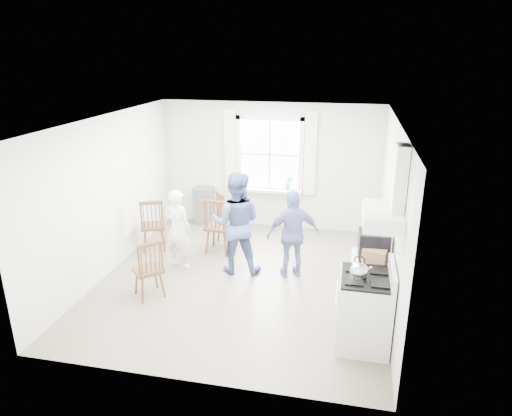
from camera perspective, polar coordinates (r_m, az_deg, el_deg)
The scene contains 17 objects.
room_shell at distance 7.08m, azimuth -1.85°, elevation 0.46°, with size 4.62×5.12×2.64m.
window_assembly at distance 9.34m, azimuth 1.71°, elevation 6.14°, with size 1.88×0.24×1.70m.
range_hood at distance 5.44m, azimuth 16.21°, elevation 0.51°, with size 0.45×0.76×0.94m.
shelf_unit at distance 9.86m, azimuth -6.50°, elevation 0.30°, with size 0.40×0.30×0.80m, color slate.
gas_stove at distance 6.02m, azimuth 13.39°, elevation -12.26°, with size 0.68×0.76×1.12m.
kettle at distance 5.67m, azimuth 12.74°, elevation -7.68°, with size 0.22×0.22×0.31m.
low_cabinet at distance 6.65m, azimuth 13.89°, elevation -9.43°, with size 0.50×0.55×0.90m, color white.
stereo_stack at distance 6.39m, azimuth 14.50°, elevation -4.42°, with size 0.42×0.38×0.36m.
cardboard_box at distance 6.24m, azimuth 14.59°, elevation -5.83°, with size 0.30×0.22×0.19m, color #956C48.
windsor_chair_a at distance 8.54m, azimuth -12.83°, elevation -1.49°, with size 0.56×0.55×1.02m.
windsor_chair_b at distance 8.25m, azimuth -4.97°, elevation -1.60°, with size 0.49×0.48×1.07m.
windsor_chair_c at distance 6.96m, azimuth -13.15°, elevation -6.80°, with size 0.56×0.56×0.95m.
person_left at distance 7.83m, azimuth -9.75°, elevation -2.60°, with size 0.51×0.51×1.40m, color white.
person_mid at distance 7.53m, azimuth -2.48°, elevation -1.89°, with size 0.84×0.84×1.73m, color #4D5B8F.
person_right at distance 7.43m, azimuth 4.66°, elevation -3.29°, with size 0.87×0.87×1.48m, color navy.
potted_plant at distance 9.31m, azimuth 4.13°, elevation 3.10°, with size 0.16×0.16×0.30m, color #337439.
windsor_chair_d at distance 8.66m, azimuth -4.02°, elevation -0.55°, with size 0.62×0.62×1.07m.
Camera 1 is at (1.61, -6.51, 3.57)m, focal length 32.00 mm.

